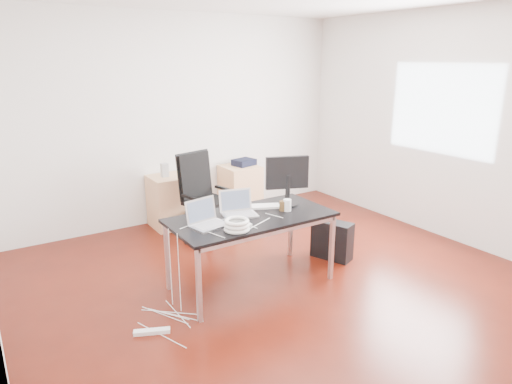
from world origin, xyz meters
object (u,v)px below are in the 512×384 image
desk (251,221)px  filing_cabinet_right (240,189)px  office_chair (203,193)px  pc_tower (332,240)px  filing_cabinet_left (170,201)px

desk → filing_cabinet_right: 2.30m
office_chair → pc_tower: size_ratio=2.40×
filing_cabinet_right → pc_tower: 1.98m
office_chair → pc_tower: office_chair is taller
office_chair → filing_cabinet_left: size_ratio=1.54×
filing_cabinet_right → office_chair: bearing=-145.1°
desk → filing_cabinet_right: bearing=61.9°
office_chair → filing_cabinet_right: (0.93, 0.65, -0.26)m
filing_cabinet_left → pc_tower: 2.28m
desk → pc_tower: desk is taller
filing_cabinet_right → desk: bearing=-118.1°
desk → office_chair: 1.37m
desk → pc_tower: bearing=1.6°
desk → filing_cabinet_left: size_ratio=2.29×
filing_cabinet_right → pc_tower: (0.04, -1.97, -0.13)m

